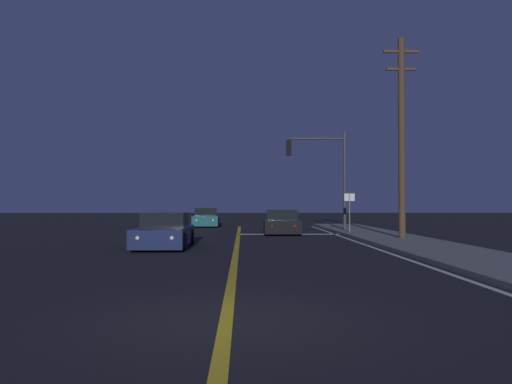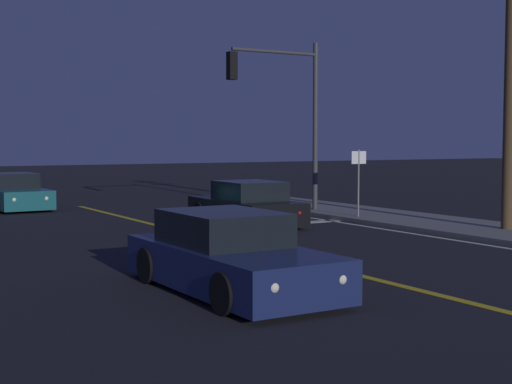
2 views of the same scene
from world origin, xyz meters
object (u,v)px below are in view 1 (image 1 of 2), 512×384
object	(u,v)px
car_following_oncoming_navy	(165,232)
street_sign_corner	(350,206)
utility_pole_right	(402,136)
car_distant_tail_teal	(206,218)
car_side_waiting_black	(281,223)
traffic_signal_near_right	(324,166)

from	to	relation	value
car_following_oncoming_navy	street_sign_corner	world-z (taller)	street_sign_corner
utility_pole_right	street_sign_corner	world-z (taller)	utility_pole_right
car_following_oncoming_navy	car_distant_tail_teal	bearing A→B (deg)	-91.54
car_side_waiting_black	utility_pole_right	size ratio (longest dim) A/B	0.48
car_side_waiting_black	car_following_oncoming_navy	bearing A→B (deg)	-119.94
car_side_waiting_black	car_following_oncoming_navy	distance (m)	9.87
traffic_signal_near_right	utility_pole_right	size ratio (longest dim) A/B	0.65
car_distant_tail_teal	utility_pole_right	size ratio (longest dim) A/B	0.48
car_side_waiting_black	car_distant_tail_teal	world-z (taller)	same
car_following_oncoming_navy	street_sign_corner	xyz separation A→B (m)	(8.78, 7.58, 0.95)
car_distant_tail_teal	street_sign_corner	xyz separation A→B (m)	(8.43, -9.93, 0.95)
car_following_oncoming_navy	utility_pole_right	distance (m)	11.37
car_distant_tail_teal	car_side_waiting_black	bearing A→B (deg)	116.00
car_distant_tail_teal	utility_pole_right	bearing A→B (deg)	122.03
car_following_oncoming_navy	street_sign_corner	bearing A→B (deg)	-139.58
car_following_oncoming_navy	utility_pole_right	xyz separation A→B (m)	(10.18, 2.90, 4.16)
traffic_signal_near_right	street_sign_corner	world-z (taller)	traffic_signal_near_right
street_sign_corner	traffic_signal_near_right	bearing A→B (deg)	108.27
traffic_signal_near_right	utility_pole_right	world-z (taller)	utility_pole_right
traffic_signal_near_right	street_sign_corner	bearing A→B (deg)	108.27
car_distant_tail_teal	utility_pole_right	xyz separation A→B (m)	(9.83, -14.61, 4.16)
car_side_waiting_black	traffic_signal_near_right	bearing A→B (deg)	37.85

